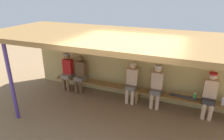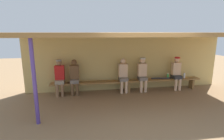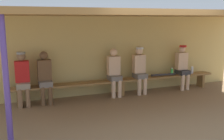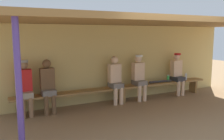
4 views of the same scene
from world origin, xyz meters
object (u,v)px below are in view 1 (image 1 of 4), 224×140
Objects in this scene: player_in_red at (157,84)px; water_bottle_green at (223,102)px; player_in_blue at (210,93)px; player_shirtless_tan at (80,72)px; bench at (138,92)px; player_middle at (67,70)px; baseball_bat at (183,97)px; support_post at (11,82)px; water_bottle_orange at (195,96)px; player_leftmost at (132,81)px.

player_in_red is 1.81m from water_bottle_green.
player_in_blue is 5.89× the size of water_bottle_green.
player_in_red is at bearing 0.01° from player_shirtless_tan.
bench is 4.49× the size of player_shirtless_tan.
player_middle reaches higher than player_shirtless_tan.
water_bottle_green is 0.29× the size of baseball_bat.
player_in_blue is 4.11m from player_shirtless_tan.
bench is at bearing -175.46° from baseball_bat.
support_post is at bearing -148.94° from player_in_red.
water_bottle_green reaches higher than water_bottle_orange.
player_in_red is 0.83m from baseball_bat.
player_in_blue is 1.00× the size of player_middle.
support_post reaches higher than player_shirtless_tan.
baseball_bat is at bearing -179.69° from player_in_blue.
player_in_blue is at bearing 0.01° from player_leftmost.
player_middle is at bearing -175.51° from baseball_bat.
baseball_bat is at bearing 178.60° from water_bottle_green.
support_post is 10.06× the size of water_bottle_orange.
player_shirtless_tan is 4.46m from water_bottle_green.
player_leftmost and player_shirtless_tan have the same top height.
water_bottle_green is at bearing 3.14° from baseball_bat.
player_middle is 4.29m from water_bottle_orange.
player_shirtless_tan reaches higher than water_bottle_orange.
player_middle is at bearing -179.97° from water_bottle_orange.
player_leftmost is 5.85× the size of water_bottle_green.
player_in_red is at bearing 180.00° from player_in_blue.
player_shirtless_tan is at bearing -179.99° from player_in_red.
bench is (2.92, 2.10, -0.71)m from support_post.
player_in_red reaches higher than player_shirtless_tan.
player_in_blue is 1.01× the size of player_leftmost.
baseball_bat is (0.80, -0.00, -0.25)m from player_in_red.
player_shirtless_tan is 3.75m from water_bottle_orange.
player_leftmost is (2.71, 2.10, -0.37)m from support_post.
player_leftmost reaches higher than water_bottle_orange.
player_middle is at bearing 180.00° from player_in_red.
water_bottle_green is (0.35, -0.03, -0.18)m from player_in_blue.
support_post is 1.64× the size of player_in_red.
water_bottle_orange is at bearing 0.14° from player_in_red.
player_in_red reaches higher than bench.
baseball_bat is at bearing -0.00° from bench.
player_shirtless_tan is 0.54m from player_middle.
water_bottle_green is (1.80, -0.03, -0.18)m from player_in_red.
baseball_bat reaches higher than bench.
support_post is at bearing -111.73° from player_shirtless_tan.
support_post is 5.71m from water_bottle_green.
player_middle reaches higher than player_leftmost.
bench is 1.67m from water_bottle_orange.
player_in_red reaches higher than player_leftmost.
bench is at bearing -0.08° from player_shirtless_tan.
player_in_red and player_middle have the same top height.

